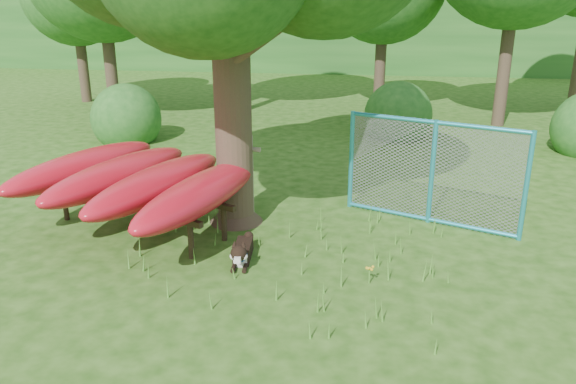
# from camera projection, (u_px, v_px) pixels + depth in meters

# --- Properties ---
(ground) EXTENTS (80.00, 80.00, 0.00)m
(ground) POSITION_uv_depth(u_px,v_px,m) (258.00, 297.00, 7.04)
(ground) COLOR #1E440D
(ground) RESTS_ON ground
(wooden_post) EXTENTS (0.40, 0.15, 1.47)m
(wooden_post) POSITION_uv_depth(u_px,v_px,m) (249.00, 176.00, 9.24)
(wooden_post) COLOR #726755
(wooden_post) RESTS_ON ground
(kayak_rack) EXTENTS (4.02, 4.35, 1.12)m
(kayak_rack) POSITION_uv_depth(u_px,v_px,m) (138.00, 179.00, 8.83)
(kayak_rack) COLOR black
(kayak_rack) RESTS_ON ground
(husky_dog) EXTENTS (0.31, 1.00, 0.44)m
(husky_dog) POSITION_uv_depth(u_px,v_px,m) (242.00, 252.00, 7.93)
(husky_dog) COLOR black
(husky_dog) RESTS_ON ground
(fence_section) EXTENTS (2.77, 1.21, 2.89)m
(fence_section) POSITION_uv_depth(u_px,v_px,m) (432.00, 172.00, 9.14)
(fence_section) COLOR #279BB9
(fence_section) RESTS_ON ground
(wildflower_clump) EXTENTS (0.12, 0.10, 0.25)m
(wildflower_clump) POSITION_uv_depth(u_px,v_px,m) (370.00, 270.00, 7.31)
(wildflower_clump) COLOR #4F8C2D
(wildflower_clump) RESTS_ON ground
(shrub_left) EXTENTS (1.80, 1.80, 1.80)m
(shrub_left) POSITION_uv_depth(u_px,v_px,m) (129.00, 141.00, 14.76)
(shrub_left) COLOR #1F571C
(shrub_left) RESTS_ON ground
(shrub_mid) EXTENTS (1.80, 1.80, 1.80)m
(shrub_mid) POSITION_uv_depth(u_px,v_px,m) (397.00, 137.00, 15.17)
(shrub_mid) COLOR #1F571C
(shrub_mid) RESTS_ON ground
(wooded_hillside) EXTENTS (80.00, 12.00, 6.00)m
(wooded_hillside) POSITION_uv_depth(u_px,v_px,m) (354.00, 9.00, 32.23)
(wooded_hillside) COLOR #1F571C
(wooded_hillside) RESTS_ON ground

